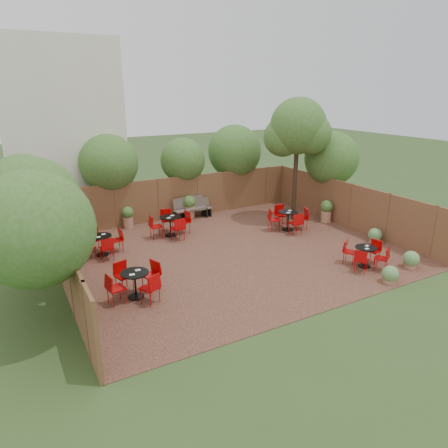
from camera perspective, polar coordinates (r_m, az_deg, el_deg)
ground at (r=15.36m, az=1.10°, el=-4.02°), size 80.00×80.00×0.00m
courtyard_paving at (r=15.36m, az=1.10°, el=-3.99°), size 12.00×10.00×0.02m
fence_back at (r=19.31m, az=-6.34°, el=3.74°), size 12.00×0.08×2.00m
fence_left at (r=13.26m, az=-22.02°, el=-4.56°), size 0.08×10.00×2.00m
fence_right at (r=18.62m, az=17.34°, el=2.44°), size 0.08×10.00×2.00m
neighbour_building at (r=20.53m, az=-21.98°, el=11.94°), size 5.00×4.00×8.00m
overhang_foliage at (r=16.02m, az=-8.89°, el=7.08°), size 15.95×11.05×2.75m
courtyard_tree at (r=18.64m, az=10.38°, el=12.90°), size 2.68×2.58×5.57m
park_bench_left at (r=19.24m, az=-4.88°, el=2.33°), size 1.70×0.72×1.02m
park_bench_right at (r=19.39m, az=-3.96°, el=2.27°), size 1.45×0.49×0.89m
bistro_tables at (r=15.19m, az=-1.87°, el=-2.32°), size 9.46×7.80×0.96m
planters at (r=18.25m, az=-4.78°, el=1.50°), size 11.73×4.23×1.08m
low_shrubs at (r=15.57m, az=22.60°, el=-4.02°), size 2.97×3.29×0.60m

